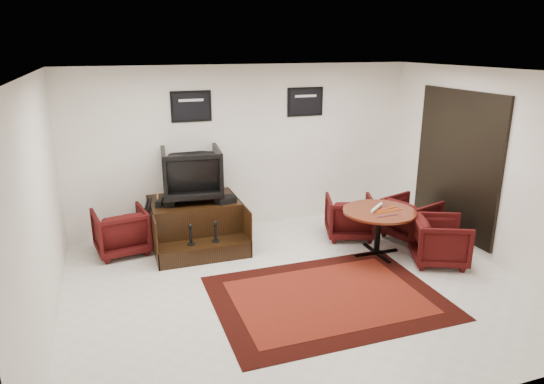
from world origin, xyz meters
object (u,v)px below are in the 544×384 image
at_px(meeting_table, 379,216).
at_px(table_chair_window, 411,216).
at_px(shine_chair, 191,171).
at_px(armchair_side, 121,229).
at_px(table_chair_corner, 440,239).
at_px(shine_podium, 196,224).
at_px(table_chair_back, 350,215).

relative_size(meeting_table, table_chair_window, 1.43).
relative_size(shine_chair, armchair_side, 1.20).
relative_size(armchair_side, table_chair_corner, 1.02).
relative_size(meeting_table, table_chair_corner, 1.43).
distance_m(armchair_side, table_chair_corner, 4.81).
bearing_deg(table_chair_corner, table_chair_window, 13.87).
relative_size(shine_podium, meeting_table, 1.33).
distance_m(meeting_table, table_chair_back, 0.82).
bearing_deg(meeting_table, table_chair_back, 95.08).
bearing_deg(table_chair_window, armchair_side, 61.10).
xyz_separation_m(shine_podium, table_chair_back, (2.49, -0.54, 0.05)).
height_order(shine_podium, shine_chair, shine_chair).
xyz_separation_m(shine_chair, armchair_side, (-1.16, -0.12, -0.80)).
height_order(shine_podium, table_chair_back, table_chair_back).
distance_m(shine_chair, table_chair_window, 3.68).
relative_size(shine_podium, table_chair_window, 1.90).
xyz_separation_m(table_chair_window, table_chair_corner, (-0.17, -0.98, 0.00)).
height_order(shine_chair, armchair_side, shine_chair).
distance_m(table_chair_window, table_chair_corner, 0.99).
xyz_separation_m(table_chair_back, table_chair_window, (0.94, -0.38, -0.01)).
xyz_separation_m(shine_podium, table_chair_corner, (3.26, -1.89, 0.05)).
height_order(table_chair_back, table_chair_corner, table_chair_back).
relative_size(armchair_side, meeting_table, 0.71).
bearing_deg(table_chair_corner, armchair_side, 90.17).
distance_m(shine_chair, armchair_side, 1.41).
bearing_deg(armchair_side, table_chair_window, 159.19).
relative_size(table_chair_window, table_chair_corner, 0.99).
bearing_deg(table_chair_corner, meeting_table, 74.53).
relative_size(shine_podium, table_chair_back, 1.88).
xyz_separation_m(shine_podium, armchair_side, (-1.16, 0.02, 0.05)).
height_order(shine_chair, table_chair_back, shine_chair).
bearing_deg(shine_podium, table_chair_back, -12.25).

